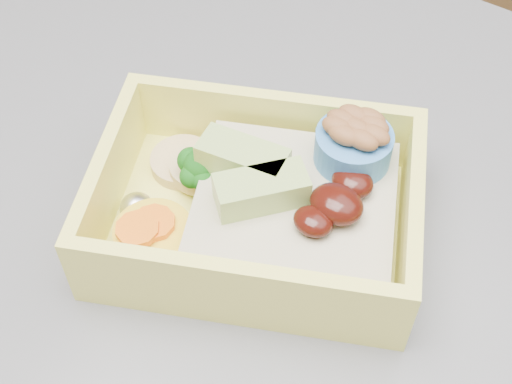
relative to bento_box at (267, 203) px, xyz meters
The scene contains 1 object.
bento_box is the anchor object (origin of this frame).
Camera 1 is at (0.00, -0.18, 1.27)m, focal length 50.00 mm.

